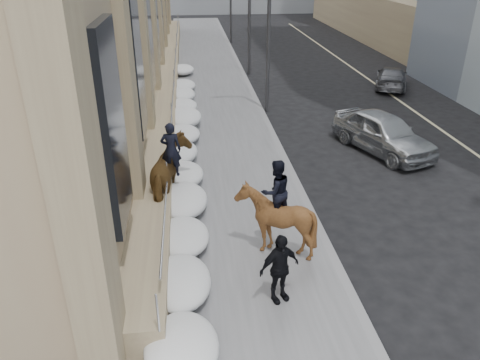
{
  "coord_description": "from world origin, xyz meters",
  "views": [
    {
      "loc": [
        -0.99,
        -8.91,
        7.5
      ],
      "look_at": [
        0.29,
        2.76,
        1.7
      ],
      "focal_mm": 35.0,
      "sensor_mm": 36.0,
      "label": 1
    }
  ],
  "objects_px": {
    "car_silver": "(383,133)",
    "car_grey": "(391,77)",
    "mounted_horse_right": "(275,216)",
    "mounted_horse_left": "(171,173)",
    "pedestrian": "(279,268)"
  },
  "relations": [
    {
      "from": "car_silver",
      "to": "car_grey",
      "type": "bearing_deg",
      "value": 44.8
    },
    {
      "from": "mounted_horse_right",
      "to": "car_grey",
      "type": "distance_m",
      "value": 19.06
    },
    {
      "from": "mounted_horse_right",
      "to": "car_silver",
      "type": "distance_m",
      "value": 8.79
    },
    {
      "from": "car_grey",
      "to": "mounted_horse_left",
      "type": "bearing_deg",
      "value": 69.76
    },
    {
      "from": "car_grey",
      "to": "mounted_horse_right",
      "type": "bearing_deg",
      "value": 81.83
    },
    {
      "from": "car_silver",
      "to": "mounted_horse_right",
      "type": "bearing_deg",
      "value": -150.9
    },
    {
      "from": "car_silver",
      "to": "pedestrian",
      "type": "bearing_deg",
      "value": -145.04
    },
    {
      "from": "mounted_horse_right",
      "to": "pedestrian",
      "type": "bearing_deg",
      "value": 60.3
    },
    {
      "from": "mounted_horse_left",
      "to": "car_grey",
      "type": "height_order",
      "value": "mounted_horse_left"
    },
    {
      "from": "car_grey",
      "to": "car_silver",
      "type": "bearing_deg",
      "value": 88.99
    },
    {
      "from": "mounted_horse_left",
      "to": "car_silver",
      "type": "relative_size",
      "value": 0.57
    },
    {
      "from": "mounted_horse_right",
      "to": "mounted_horse_left",
      "type": "bearing_deg",
      "value": -68.4
    },
    {
      "from": "pedestrian",
      "to": "car_silver",
      "type": "height_order",
      "value": "pedestrian"
    },
    {
      "from": "mounted_horse_left",
      "to": "pedestrian",
      "type": "bearing_deg",
      "value": 123.69
    },
    {
      "from": "pedestrian",
      "to": "car_grey",
      "type": "distance_m",
      "value": 20.86
    }
  ]
}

